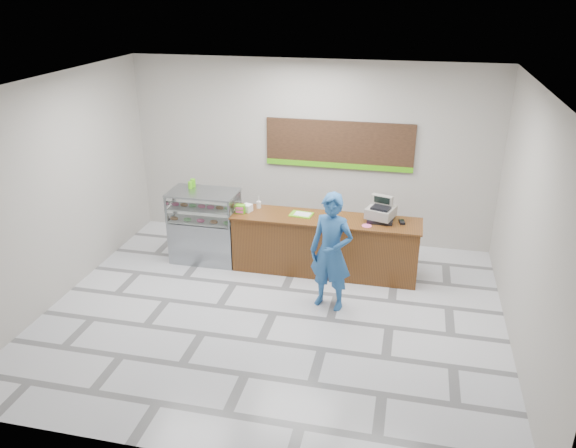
% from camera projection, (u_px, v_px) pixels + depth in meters
% --- Properties ---
extents(floor, '(7.00, 7.00, 0.00)m').
position_uv_depth(floor, '(273.00, 313.00, 8.75)').
color(floor, silver).
rests_on(floor, ground).
extents(back_wall, '(7.00, 0.00, 7.00)m').
position_uv_depth(back_wall, '(311.00, 153.00, 10.75)').
color(back_wall, '#B3AEA5').
rests_on(back_wall, floor).
extents(ceiling, '(7.00, 7.00, 0.00)m').
position_uv_depth(ceiling, '(271.00, 85.00, 7.37)').
color(ceiling, silver).
rests_on(ceiling, back_wall).
extents(sales_counter, '(3.26, 0.76, 1.03)m').
position_uv_depth(sales_counter, '(325.00, 245.00, 9.83)').
color(sales_counter, brown).
rests_on(sales_counter, floor).
extents(display_case, '(1.22, 0.72, 1.33)m').
position_uv_depth(display_case, '(205.00, 226.00, 10.21)').
color(display_case, gray).
rests_on(display_case, floor).
extents(menu_board, '(2.80, 0.06, 0.90)m').
position_uv_depth(menu_board, '(339.00, 146.00, 10.53)').
color(menu_board, black).
rests_on(menu_board, back_wall).
extents(cash_register, '(0.54, 0.55, 0.41)m').
position_uv_depth(cash_register, '(381.00, 212.00, 9.48)').
color(cash_register, black).
rests_on(cash_register, sales_counter).
extents(card_terminal, '(0.12, 0.18, 0.04)m').
position_uv_depth(card_terminal, '(402.00, 222.00, 9.41)').
color(card_terminal, black).
rests_on(card_terminal, sales_counter).
extents(serving_tray, '(0.41, 0.32, 0.02)m').
position_uv_depth(serving_tray, '(301.00, 214.00, 9.74)').
color(serving_tray, '#73D71C').
rests_on(serving_tray, sales_counter).
extents(napkin_box, '(0.19, 0.19, 0.13)m').
position_uv_depth(napkin_box, '(247.00, 208.00, 9.88)').
color(napkin_box, white).
rests_on(napkin_box, sales_counter).
extents(straw_cup, '(0.08, 0.08, 0.12)m').
position_uv_depth(straw_cup, '(259.00, 205.00, 10.03)').
color(straw_cup, silver).
rests_on(straw_cup, sales_counter).
extents(promo_box, '(0.17, 0.11, 0.15)m').
position_uv_depth(promo_box, '(240.00, 209.00, 9.81)').
color(promo_box, '#51BB11').
rests_on(promo_box, sales_counter).
extents(donut_decal, '(0.17, 0.17, 0.00)m').
position_uv_depth(donut_decal, '(367.00, 226.00, 9.31)').
color(donut_decal, '#F85998').
rests_on(donut_decal, sales_counter).
extents(green_cup_left, '(0.09, 0.09, 0.14)m').
position_uv_depth(green_cup_left, '(193.00, 183.00, 10.19)').
color(green_cup_left, '#51BB11').
rests_on(green_cup_left, display_case).
extents(green_cup_right, '(0.08, 0.08, 0.12)m').
position_uv_depth(green_cup_right, '(190.00, 185.00, 10.10)').
color(green_cup_right, '#51BB11').
rests_on(green_cup_right, display_case).
extents(customer, '(0.78, 0.62, 1.89)m').
position_uv_depth(customer, '(331.00, 252.00, 8.60)').
color(customer, '#275B9B').
rests_on(customer, floor).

